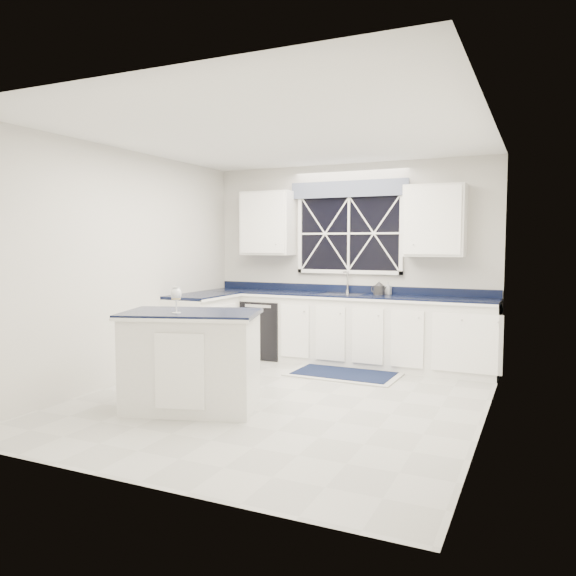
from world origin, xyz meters
The scene contains 13 objects.
ground centered at (0.00, 0.00, 0.00)m, with size 4.50×4.50×0.00m, color #B1B2AD.
back_wall centered at (0.00, 2.25, 1.35)m, with size 4.00×0.10×2.70m, color silver.
base_cabinets centered at (-0.33, 1.78, 0.45)m, with size 3.99×1.60×0.90m.
countertop centered at (0.00, 1.95, 0.92)m, with size 3.98×0.64×0.04m, color black.
dishwasher centered at (-1.10, 1.95, 0.41)m, with size 0.60×0.58×0.82m, color black.
window centered at (0.00, 2.20, 1.83)m, with size 1.65×0.09×1.26m.
upper_cabinets centered at (0.00, 2.08, 1.90)m, with size 3.10×0.34×0.90m.
faucet centered at (0.00, 2.14, 1.10)m, with size 0.05×0.20×0.30m.
island centered at (-0.64, -0.65, 0.48)m, with size 1.46×1.13×0.96m.
rug centered at (0.24, 1.35, 0.01)m, with size 1.37×0.86×0.02m.
kettle centered at (0.48, 2.04, 1.02)m, with size 0.24×0.19×0.18m.
wine_glass centered at (-0.69, -0.81, 1.13)m, with size 0.10×0.10×0.25m.
soap_bottle centered at (0.56, 2.17, 1.02)m, with size 0.08×0.08×0.17m, color silver.
Camera 1 is at (2.45, -5.14, 1.62)m, focal length 35.00 mm.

